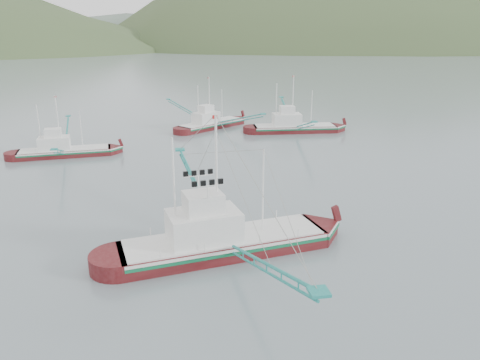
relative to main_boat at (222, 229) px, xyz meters
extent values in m
plane|color=slate|center=(2.94, 2.57, -2.08)|extent=(1200.00, 1200.00, 0.00)
cube|color=#4A0C0F|center=(0.21, 0.04, -1.86)|extent=(16.91, 7.24, 2.18)
cube|color=silver|center=(0.21, 0.04, -0.93)|extent=(16.60, 7.26, 0.24)
cube|color=#0E663D|center=(0.21, 0.04, -1.21)|extent=(16.60, 7.28, 0.24)
cube|color=silver|center=(0.21, 0.04, -0.71)|extent=(16.06, 6.87, 0.13)
cube|color=silver|center=(-1.41, -0.26, 0.43)|extent=(6.00, 4.42, 2.40)
cube|color=silver|center=(-1.41, -0.26, 2.40)|extent=(3.23, 2.87, 1.53)
cylinder|color=white|center=(-0.33, -0.06, 4.15)|extent=(0.17, 0.17, 9.83)
cylinder|color=white|center=(-3.56, -0.65, 3.41)|extent=(0.15, 0.15, 8.36)
cylinder|color=white|center=(3.43, 0.62, 2.67)|extent=(0.13, 0.13, 6.88)
cube|color=#4A0C0F|center=(4.67, 49.01, -1.90)|extent=(12.73, 10.89, 1.77)
cube|color=silver|center=(4.67, 49.01, -1.15)|extent=(12.56, 10.78, 0.20)
cube|color=#0E663D|center=(4.67, 49.01, -1.37)|extent=(12.57, 10.80, 0.20)
cube|color=silver|center=(4.67, 49.01, -0.97)|extent=(12.09, 10.34, 0.11)
cube|color=silver|center=(3.62, 48.21, -0.04)|extent=(5.25, 4.95, 1.95)
cube|color=silver|center=(3.62, 48.21, 1.56)|extent=(3.02, 2.95, 1.24)
cylinder|color=white|center=(4.32, 48.75, 2.98)|extent=(0.14, 0.14, 7.98)
cylinder|color=white|center=(2.20, 47.13, 2.38)|extent=(0.12, 0.12, 6.78)
cylinder|color=white|center=(6.79, 50.63, 1.78)|extent=(0.11, 0.11, 5.59)
cube|color=#4A0C0F|center=(-17.78, 33.16, -1.91)|extent=(12.66, 4.51, 1.65)
cube|color=silver|center=(-17.78, 33.16, -1.21)|extent=(12.42, 4.55, 0.18)
cube|color=#0E663D|center=(-17.78, 33.16, -1.42)|extent=(12.43, 4.56, 0.18)
cube|color=silver|center=(-17.78, 33.16, -1.05)|extent=(12.03, 4.28, 0.10)
cube|color=silver|center=(-19.01, 33.04, -0.18)|extent=(4.37, 3.04, 1.82)
cube|color=silver|center=(-19.01, 33.04, 1.31)|extent=(2.32, 2.02, 1.16)
cylinder|color=white|center=(-18.19, 33.12, 2.63)|extent=(0.13, 0.13, 7.44)
cylinder|color=white|center=(-20.65, 32.88, 2.07)|extent=(0.12, 0.12, 6.32)
cylinder|color=white|center=(-15.31, 33.40, 1.52)|extent=(0.10, 0.10, 5.21)
cube|color=#4A0C0F|center=(18.42, 43.21, -1.89)|extent=(14.35, 4.70, 1.88)
cube|color=silver|center=(18.42, 43.21, -1.09)|extent=(14.07, 4.76, 0.21)
cube|color=#0E663D|center=(18.42, 43.21, -1.33)|extent=(14.07, 4.78, 0.21)
cube|color=silver|center=(18.42, 43.21, -0.90)|extent=(13.63, 4.47, 0.11)
cube|color=silver|center=(17.01, 43.30, 0.09)|extent=(4.90, 3.32, 2.07)
cube|color=silver|center=(17.01, 43.30, 1.78)|extent=(2.58, 2.23, 1.32)
cylinder|color=white|center=(17.95, 43.24, 3.29)|extent=(0.15, 0.15, 8.48)
cylinder|color=white|center=(15.13, 43.43, 2.65)|extent=(0.13, 0.13, 7.21)
cylinder|color=white|center=(21.24, 43.02, 2.02)|extent=(0.11, 0.11, 5.93)
ellipsoid|color=#394D27|center=(242.94, 432.57, -2.08)|extent=(684.00, 432.00, 306.00)
ellipsoid|color=slate|center=(32.94, 562.57, -2.08)|extent=(960.00, 400.00, 240.00)
camera|label=1|loc=(-4.25, -33.50, 15.00)|focal=35.00mm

